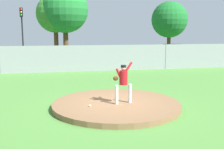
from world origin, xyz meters
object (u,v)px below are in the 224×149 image
(pitcher_youth, at_px, (123,80))
(parked_car_navy, at_px, (176,54))
(traffic_light_near, at_px, (22,25))
(traffic_cone_orange, at_px, (158,63))
(baseball, at_px, (90,106))
(parked_car_charcoal, at_px, (98,55))

(pitcher_youth, relative_size, parked_car_navy, 0.35)
(parked_car_navy, bearing_deg, traffic_light_near, 163.82)
(parked_car_navy, height_order, traffic_cone_orange, parked_car_navy)
(baseball, distance_m, traffic_light_near, 19.62)
(parked_car_charcoal, height_order, traffic_cone_orange, parked_car_charcoal)
(baseball, height_order, traffic_cone_orange, traffic_cone_orange)
(parked_car_navy, bearing_deg, parked_car_charcoal, 176.23)
(parked_car_navy, distance_m, traffic_cone_orange, 3.59)
(traffic_cone_orange, distance_m, traffic_light_near, 14.03)
(baseball, height_order, parked_car_charcoal, parked_car_charcoal)
(pitcher_youth, xyz_separation_m, baseball, (-1.34, -0.21, -0.90))
(pitcher_youth, bearing_deg, baseball, -170.93)
(pitcher_youth, xyz_separation_m, parked_car_charcoal, (1.27, 14.85, -0.36))
(baseball, relative_size, traffic_cone_orange, 0.13)
(pitcher_youth, height_order, parked_car_navy, pitcher_youth)
(parked_car_navy, distance_m, parked_car_charcoal, 7.57)
(pitcher_youth, xyz_separation_m, traffic_light_near, (-5.80, 18.59, 2.45))
(baseball, relative_size, parked_car_navy, 0.02)
(parked_car_navy, xyz_separation_m, traffic_light_near, (-14.63, 4.24, 2.76))
(parked_car_charcoal, bearing_deg, traffic_cone_orange, -30.04)
(baseball, relative_size, parked_car_charcoal, 0.02)
(parked_car_charcoal, xyz_separation_m, traffic_cone_orange, (4.88, -2.82, -0.52))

